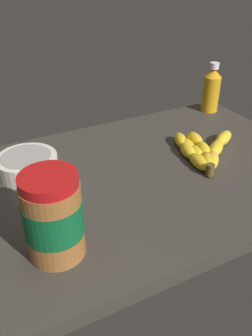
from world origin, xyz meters
The scene contains 5 objects.
ground_plane centered at (0.00, 0.00, -1.61)cm, with size 97.31×59.28×3.22cm, color #38332D.
banana_bunch centered at (-21.00, 0.13, 1.61)cm, with size 19.83×21.00×3.34cm.
peanut_butter_jar centered at (23.10, 15.77, 8.01)cm, with size 10.15×10.15×16.20cm.
honey_bottle centered at (-41.96, -23.19, 7.28)cm, with size 5.44×5.44×15.89cm.
small_bowl centered at (21.23, -12.44, 2.40)cm, with size 14.35×14.35×4.67cm.
Camera 1 is at (33.23, 61.77, 46.08)cm, focal length 37.63 mm.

